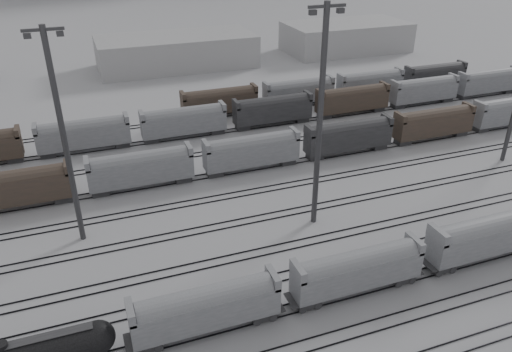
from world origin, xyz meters
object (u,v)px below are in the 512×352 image
object	(u,v)px
hopper_car_b	(357,268)
hopper_car_c	(489,234)
hopper_car_a	(206,307)
light_mast_c	(320,116)

from	to	relation	value
hopper_car_b	hopper_car_c	xyz separation A→B (m)	(17.03, 0.00, 0.24)
hopper_car_b	hopper_car_c	distance (m)	17.03
hopper_car_a	light_mast_c	distance (m)	25.69
hopper_car_a	light_mast_c	world-z (taller)	light_mast_c
hopper_car_b	light_mast_c	distance (m)	18.21
hopper_car_b	light_mast_c	world-z (taller)	light_mast_c
hopper_car_a	hopper_car_b	bearing A→B (deg)	-0.00
hopper_car_b	hopper_car_c	world-z (taller)	hopper_car_c
hopper_car_c	light_mast_c	bearing A→B (deg)	136.90
hopper_car_b	light_mast_c	bearing A→B (deg)	81.75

